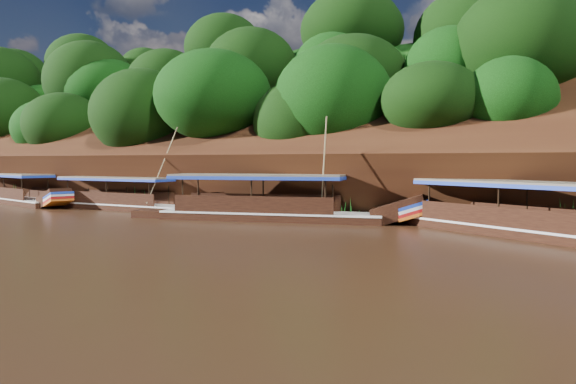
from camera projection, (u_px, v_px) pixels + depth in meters
The scene contains 7 objects.
ground at pixel (227, 238), 24.54m from camera, with size 160.00×160.00×0.00m, color black.
riverbank at pixel (392, 180), 44.34m from camera, with size 120.00×30.06×19.40m.
boat_0 at pixel (544, 227), 23.92m from camera, with size 14.10×9.24×6.31m.
boat_1 at pixel (284, 210), 31.44m from camera, with size 15.10×5.55×6.17m.
boat_2 at pixel (132, 203), 38.17m from camera, with size 14.35×2.54×6.01m.
boat_3 at pixel (24, 197), 43.52m from camera, with size 13.23×5.35×2.80m.
reeds at pixel (282, 202), 34.17m from camera, with size 49.48×2.55×2.16m.
Camera 1 is at (14.09, -20.09, 3.35)m, focal length 35.00 mm.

